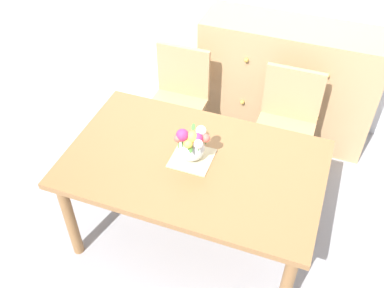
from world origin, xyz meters
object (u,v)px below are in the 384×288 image
at_px(chair_left, 179,97).
at_px(flower_vase, 192,144).
at_px(dining_table, 194,172).
at_px(dresser, 287,82).
at_px(chair_right, 287,121).

relative_size(chair_left, flower_vase, 3.54).
bearing_deg(dining_table, dresser, 76.37).
bearing_deg(dresser, dining_table, -103.63).
relative_size(dining_table, dresser, 1.10).
height_order(chair_left, flower_vase, flower_vase).
xyz_separation_m(chair_right, flower_vase, (-0.44, -0.81, 0.33)).
height_order(chair_right, dresser, dresser).
distance_m(chair_left, dresser, 0.90).
bearing_deg(chair_left, flower_vase, 116.62).
bearing_deg(dresser, chair_left, -145.51).
distance_m(chair_right, dresser, 0.52).
xyz_separation_m(chair_left, dresser, (0.75, 0.51, -0.02)).
height_order(chair_left, chair_right, same).
bearing_deg(dining_table, chair_left, 117.35).
relative_size(chair_right, flower_vase, 3.54).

